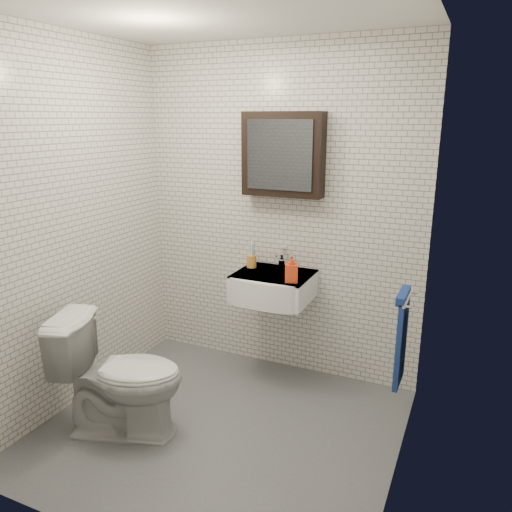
{
  "coord_description": "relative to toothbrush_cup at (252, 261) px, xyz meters",
  "views": [
    {
      "loc": [
        1.38,
        -2.47,
        1.96
      ],
      "look_at": [
        0.05,
        0.45,
        1.06
      ],
      "focal_mm": 35.0,
      "sensor_mm": 36.0,
      "label": 1
    }
  ],
  "objects": [
    {
      "name": "towel_rail",
      "position": [
        1.21,
        -0.5,
        -0.18
      ],
      "size": [
        0.09,
        0.3,
        0.58
      ],
      "color": "silver",
      "rests_on": "room_shell"
    },
    {
      "name": "faucet",
      "position": [
        0.21,
        0.08,
        0.02
      ],
      "size": [
        0.06,
        0.2,
        0.15
      ],
      "color": "silver",
      "rests_on": "washbasin"
    },
    {
      "name": "room_shell",
      "position": [
        0.16,
        -0.85,
        0.56
      ],
      "size": [
        2.22,
        2.02,
        2.51
      ],
      "color": "silver",
      "rests_on": "ground"
    },
    {
      "name": "toothbrush_cup",
      "position": [
        0.0,
        0.0,
        0.0
      ],
      "size": [
        0.09,
        0.09,
        0.21
      ],
      "rotation": [
        0.0,
        0.0,
        0.23
      ],
      "color": "#C48231",
      "rests_on": "washbasin"
    },
    {
      "name": "toilet",
      "position": [
        -0.39,
        -1.11,
        -0.51
      ],
      "size": [
        0.88,
        0.66,
        0.79
      ],
      "primitive_type": "imported",
      "rotation": [
        0.0,
        0.0,
        1.89
      ],
      "color": "silver",
      "rests_on": "ground"
    },
    {
      "name": "soap_bottle",
      "position": [
        0.4,
        -0.2,
        0.04
      ],
      "size": [
        0.11,
        0.11,
        0.19
      ],
      "primitive_type": "imported",
      "rotation": [
        0.0,
        0.0,
        0.34
      ],
      "color": "#E85718",
      "rests_on": "washbasin"
    },
    {
      "name": "washbasin",
      "position": [
        0.21,
        -0.11,
        -0.15
      ],
      "size": [
        0.55,
        0.5,
        0.2
      ],
      "color": "white",
      "rests_on": "room_shell"
    },
    {
      "name": "mirror_cabinet",
      "position": [
        0.21,
        0.08,
        0.8
      ],
      "size": [
        0.6,
        0.15,
        0.6
      ],
      "color": "black",
      "rests_on": "room_shell"
    },
    {
      "name": "ground",
      "position": [
        0.16,
        -0.85,
        -0.9
      ],
      "size": [
        2.2,
        2.0,
        0.01
      ],
      "primitive_type": "cube",
      "color": "#52555A",
      "rests_on": "ground"
    }
  ]
}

